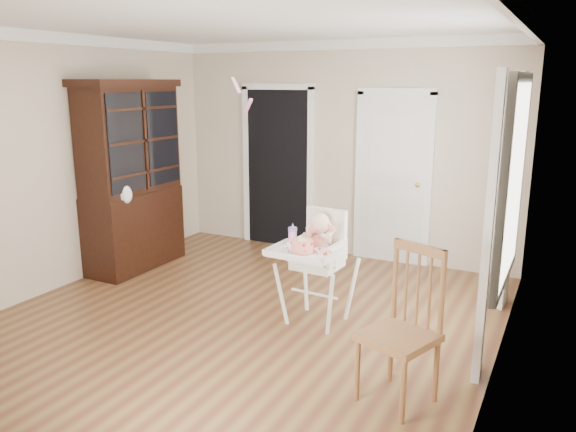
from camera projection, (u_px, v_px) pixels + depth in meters
The scene contains 16 objects.
floor at pixel (238, 323), 5.27m from camera, with size 5.00×5.00×0.00m, color brown.
ceiling at pixel (231, 20), 4.63m from camera, with size 5.00×5.00×0.00m, color white.
wall_back at pixel (341, 151), 7.11m from camera, with size 4.50×4.50×0.00m, color beige.
wall_left at pixel (55, 164), 5.95m from camera, with size 5.00×5.00×0.00m, color beige.
wall_right at pixel (505, 206), 3.95m from camera, with size 5.00×5.00×0.00m, color beige.
crown_molding at pixel (232, 28), 4.65m from camera, with size 4.50×5.00×0.12m, color white, non-canonical shape.
doorway at pixel (278, 165), 7.55m from camera, with size 1.06×0.05×2.22m.
closet_door at pixel (393, 181), 6.86m from camera, with size 0.96×0.09×2.13m.
window_right at pixel (507, 194), 4.69m from camera, with size 0.13×1.84×2.30m.
high_chair at pixel (317, 254), 5.14m from camera, with size 0.66×0.80×1.08m.
baby at pixel (319, 238), 5.13m from camera, with size 0.30×0.23×0.45m.
cake at pixel (302, 246), 4.89m from camera, with size 0.25×0.25×0.12m.
sippy_cup at pixel (293, 235), 5.14m from camera, with size 0.08×0.08×0.20m.
china_cabinet at pixel (131, 176), 6.62m from camera, with size 0.59×1.32×2.23m.
dining_chair at pixel (402, 331), 3.89m from camera, with size 0.58×0.58×1.11m.
streamer at pixel (236, 85), 5.38m from camera, with size 0.03×0.50×0.02m, color pink, non-canonical shape.
Camera 1 is at (2.64, -4.13, 2.21)m, focal length 35.00 mm.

